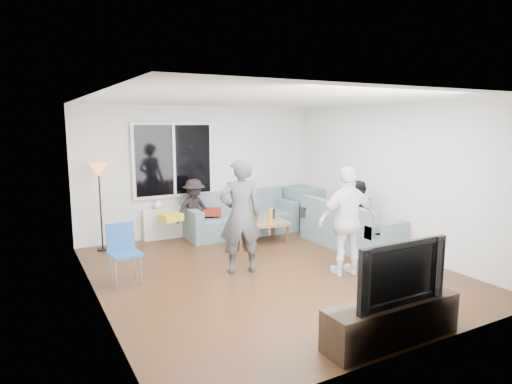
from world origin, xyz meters
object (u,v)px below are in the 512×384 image
side_chair (126,255)px  television (394,270)px  coffee_table (258,232)px  sofa_back_section (241,214)px  player_left (240,216)px  tv_console (392,321)px  floor_lamp (101,208)px  spectator_back (194,210)px  sofa_right_section (350,224)px  player_right (348,221)px  spectator_right (358,215)px

side_chair → television: 3.67m
coffee_table → television: bearing=-99.0°
sofa_back_section → coffee_table: size_ratio=2.09×
player_left → tv_console: (0.42, -2.69, -0.67)m
floor_lamp → spectator_back: size_ratio=1.30×
sofa_right_section → television: (-2.00, -2.98, 0.35)m
sofa_back_section → player_right: player_right is taller
coffee_table → television: television is taller
side_chair → tv_console: 3.66m
player_left → spectator_right: bearing=-162.4°
player_left → television: player_left is taller
coffee_table → floor_lamp: bearing=161.6°
sofa_back_section → spectator_back: bearing=178.3°
sofa_back_section → player_left: bearing=-116.9°
player_left → player_right: bearing=163.2°
player_left → spectator_right: size_ratio=1.42×
player_right → television: bearing=72.9°
floor_lamp → player_right: 4.32m
spectator_back → television: (0.36, -4.80, 0.17)m
sofa_back_section → sofa_right_section: bearing=-52.9°
side_chair → spectator_back: 2.48m
floor_lamp → player_right: bearing=-45.7°
floor_lamp → spectator_back: (1.71, -0.12, -0.18)m
spectator_back → television: size_ratio=1.04×
sofa_back_section → player_left: size_ratio=1.30×
coffee_table → tv_console: bearing=-99.0°
sofa_back_section → spectator_back: spectator_back is taller
sofa_back_section → television: size_ratio=2.00×
floor_lamp → sofa_right_section: bearing=-25.6°
sofa_right_section → coffee_table: bearing=52.5°
sofa_back_section → coffee_table: sofa_back_section is taller
sofa_back_section → television: (-0.64, -4.77, 0.35)m
sofa_right_section → side_chair: 4.07m
sofa_back_section → sofa_right_section: size_ratio=1.15×
floor_lamp → television: (2.07, -4.92, -0.01)m
television → spectator_right: bearing=54.3°
sofa_right_section → player_right: player_right is taller
television → coffee_table: bearing=81.0°
sofa_right_section → spectator_right: spectator_right is taller
sofa_back_section → sofa_right_section: (1.36, -1.79, 0.00)m
sofa_back_section → tv_console: 4.82m
coffee_table → sofa_back_section: bearing=89.5°
spectator_back → spectator_right: bearing=-48.6°
tv_console → sofa_right_section: bearing=56.1°
side_chair → spectator_right: size_ratio=0.69×
side_chair → coffee_table: bearing=12.9°
side_chair → floor_lamp: (0.00, 1.91, 0.35)m
tv_console → coffee_table: bearing=81.0°
player_left → sofa_right_section: bearing=-157.8°
sofa_back_section → coffee_table: 0.78m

